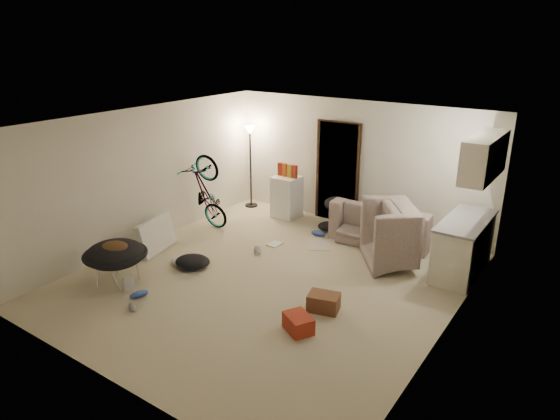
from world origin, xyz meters
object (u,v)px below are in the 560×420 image
Objects in this scene: saucer_chair at (116,260)px; juicer at (294,324)px; bicycle at (207,208)px; kitchen_counter at (463,247)px; sofa at (382,228)px; armchair at (411,242)px; floor_lamp at (250,149)px; drink_case_b at (298,323)px; tv_box at (156,235)px; drink_case_a at (324,302)px; mini_fridge at (287,197)px.

saucer_chair is 4.36× the size of juicer.
kitchen_counter is at bearing -81.38° from bicycle.
sofa is 1.18× the size of bicycle.
kitchen_counter is 0.82m from armchair.
floor_lamp is 3.41m from sofa.
floor_lamp reaches higher than kitchen_counter.
tv_box is at bearing -162.07° from drink_case_b.
armchair is (4.02, -0.78, -0.92)m from floor_lamp.
floor_lamp reaches higher than saucer_chair.
kitchen_counter is 3.49× the size of drink_case_a.
drink_case_b is (-1.26, -2.96, -0.33)m from kitchen_counter.
juicer is (-1.31, -2.97, -0.35)m from kitchen_counter.
armchair is at bearing 15.55° from tv_box.
saucer_chair reaches higher than tv_box.
armchair is at bearing 79.96° from juicer.
bicycle is 3.99× the size of drink_case_b.
saucer_chair is at bearing -174.07° from drink_case_a.
juicer is at bearing -131.94° from drink_case_b.
juicer is (3.42, -0.74, -0.21)m from tv_box.
bicycle is at bearing -122.40° from mini_fridge.
bicycle is (-3.14, -1.36, 0.14)m from sofa.
drink_case_a is at bearing -13.93° from tv_box.
drink_case_b is at bearing -24.43° from tv_box.
sofa reaches higher than drink_case_b.
sofa is 3.43m from drink_case_b.
drink_case_a is (-0.44, -2.18, -0.26)m from armchair.
drink_case_a is at bearing 131.98° from armchair.
armchair reaches higher than sofa.
sofa is 4.13m from tv_box.
bicycle is at bearing 148.83° from juicer.
kitchen_counter reaches higher than mini_fridge.
kitchen_counter reaches higher than sofa.
floor_lamp is 5.19m from juicer.
juicer is (3.52, -3.62, -1.22)m from floor_lamp.
tv_box is (0.10, -2.89, -1.01)m from floor_lamp.
sofa is 1.90× the size of saucer_chair.
kitchen_counter is at bearing -7.66° from floor_lamp.
juicer is at bearing 133.38° from armchair.
drink_case_b is (3.47, -0.72, -0.19)m from tv_box.
tv_box is at bearing -154.69° from kitchen_counter.
floor_lamp is 1.35m from mini_fridge.
armchair is at bearing 140.19° from sofa.
armchair is 4.81m from saucer_chair.
mini_fridge reaches higher than sofa.
sofa is at bearing 82.38° from drink_case_a.
mini_fridge is 2.04× the size of drink_case_a.
mini_fridge is at bearing 58.78° from tv_box.
drink_case_b is (3.47, -2.05, -0.30)m from bicycle.
floor_lamp is 2.07× the size of mini_fridge.
tv_box is at bearing 177.77° from bicycle.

